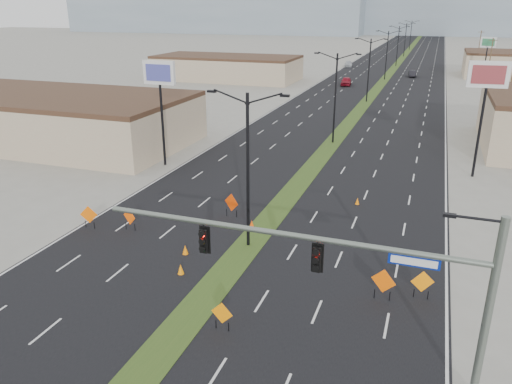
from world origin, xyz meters
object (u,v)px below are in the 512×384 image
(construction_sign_5, at_px, (422,283))
(cone_0, at_px, (185,250))
(streetlight_6, at_px, (411,34))
(car_left, at_px, (346,81))
(car_far, at_px, (348,64))
(cone_3, at_px, (252,224))
(signal_mast, at_px, (363,276))
(streetlight_2, at_px, (369,68))
(streetlight_1, at_px, (335,96))
(pole_sign_west, at_px, (160,80))
(construction_sign_0, at_px, (89,215))
(streetlight_3, at_px, (387,54))
(car_mid, at_px, (412,74))
(construction_sign_3, at_px, (222,314))
(cone_2, at_px, (357,201))
(construction_sign_4, at_px, (383,282))
(cone_1, at_px, (181,269))
(streetlight_5, at_px, (405,39))
(construction_sign_1, at_px, (129,217))
(construction_sign_2, at_px, (231,203))
(streetlight_4, at_px, (398,45))
(pole_sign_east_far, at_px, (488,46))
(streetlight_0, at_px, (248,167))
(pole_sign_east_near, at_px, (487,83))

(construction_sign_5, bearing_deg, cone_0, 161.80)
(streetlight_6, xyz_separation_m, car_left, (-6.37, -95.04, -4.61))
(car_far, distance_m, cone_3, 103.64)
(signal_mast, distance_m, streetlight_2, 66.56)
(streetlight_1, bearing_deg, pole_sign_west, -134.89)
(construction_sign_0, bearing_deg, signal_mast, -37.39)
(streetlight_2, distance_m, streetlight_3, 28.00)
(car_mid, distance_m, pole_sign_west, 79.39)
(cone_0, xyz_separation_m, cone_3, (2.65, 5.03, 0.02))
(streetlight_3, height_order, pole_sign_west, pole_sign_west)
(pole_sign_west, bearing_deg, construction_sign_0, -78.20)
(construction_sign_3, xyz_separation_m, cone_2, (3.64, 18.67, -0.61))
(car_far, relative_size, construction_sign_4, 2.55)
(signal_mast, distance_m, car_mid, 100.71)
(cone_0, xyz_separation_m, pole_sign_west, (-10.68, 16.46, 7.94))
(cone_1, bearing_deg, streetlight_1, 85.78)
(streetlight_6, distance_m, cone_2, 158.51)
(streetlight_5, bearing_deg, cone_2, -87.52)
(signal_mast, height_order, streetlight_5, streetlight_5)
(construction_sign_1, xyz_separation_m, construction_sign_2, (5.81, 4.58, 0.11))
(streetlight_4, bearing_deg, pole_sign_east_far, -54.42)
(streetlight_5, distance_m, construction_sign_0, 141.76)
(streetlight_0, xyz_separation_m, construction_sign_3, (2.00, -9.00, -4.53))
(streetlight_3, bearing_deg, streetlight_5, 90.00)
(cone_1, relative_size, pole_sign_east_far, 0.07)
(streetlight_6, bearing_deg, cone_0, -91.12)
(construction_sign_0, distance_m, construction_sign_5, 22.53)
(streetlight_5, xyz_separation_m, cone_3, (-0.67, -137.48, -5.08))
(car_far, bearing_deg, cone_0, -92.98)
(streetlight_0, relative_size, construction_sign_5, 6.06)
(streetlight_0, height_order, construction_sign_3, streetlight_0)
(car_far, bearing_deg, pole_sign_west, -98.87)
(construction_sign_1, height_order, pole_sign_east_far, pole_sign_east_far)
(construction_sign_4, distance_m, cone_2, 13.81)
(streetlight_6, bearing_deg, pole_sign_east_far, -76.88)
(construction_sign_4, bearing_deg, cone_3, 164.22)
(streetlight_4, distance_m, cone_0, 114.68)
(streetlight_4, height_order, construction_sign_0, streetlight_4)
(car_left, relative_size, car_mid, 1.13)
(construction_sign_3, xyz_separation_m, construction_sign_5, (8.97, 6.13, 0.08))
(cone_0, xyz_separation_m, pole_sign_east_near, (17.93, 22.77, 8.22))
(streetlight_0, relative_size, construction_sign_0, 5.96)
(streetlight_2, xyz_separation_m, car_mid, (5.31, 34.58, -4.72))
(construction_sign_0, relative_size, construction_sign_2, 0.92)
(signal_mast, xyz_separation_m, cone_2, (-2.92, 19.68, -4.51))
(streetlight_3, height_order, construction_sign_1, streetlight_3)
(pole_sign_east_near, bearing_deg, cone_2, -135.37)
(cone_2, distance_m, pole_sign_east_near, 16.14)
(streetlight_3, relative_size, car_far, 2.15)
(construction_sign_4, relative_size, cone_2, 3.29)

